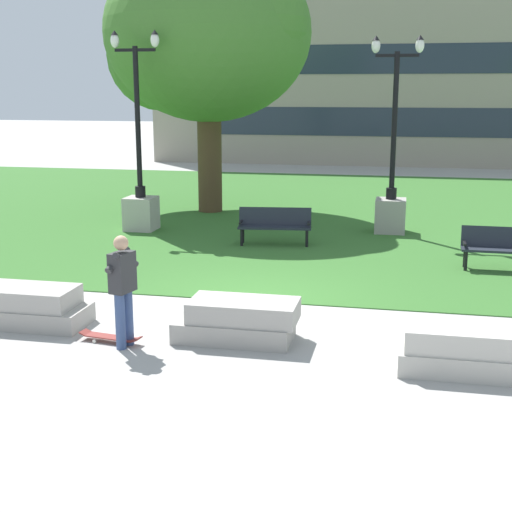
{
  "coord_description": "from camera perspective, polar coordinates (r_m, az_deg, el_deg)",
  "views": [
    {
      "loc": [
        2.69,
        -12.18,
        3.79
      ],
      "look_at": [
        0.42,
        -1.4,
        1.2
      ],
      "focal_mm": 50.0,
      "sensor_mm": 36.0,
      "label": 1
    }
  ],
  "objects": [
    {
      "name": "person_skateboarder",
      "position": [
        10.71,
        -10.61,
        -2.22
      ],
      "size": [
        0.35,
        0.56,
        1.71
      ],
      "color": "#384C7A",
      "rests_on": "ground"
    },
    {
      "name": "concrete_block_left",
      "position": [
        11.01,
        -1.41,
        -5.21
      ],
      "size": [
        1.88,
        0.9,
        0.64
      ],
      "color": "#9E9991",
      "rests_on": "ground"
    },
    {
      "name": "ground_plane",
      "position": [
        13.03,
        -0.54,
        -3.67
      ],
      "size": [
        140.0,
        140.0,
        0.0
      ],
      "primitive_type": "plane",
      "color": "#A3A09B"
    },
    {
      "name": "tree_near_right",
      "position": [
        22.44,
        -4.05,
        17.18
      ],
      "size": [
        6.53,
        6.21,
        8.05
      ],
      "color": "#4C3823",
      "rests_on": "grass_lawn"
    },
    {
      "name": "concrete_block_center",
      "position": [
        12.28,
        -17.66,
        -3.89
      ],
      "size": [
        1.84,
        0.9,
        0.64
      ],
      "color": "#9E9991",
      "rests_on": "ground"
    },
    {
      "name": "concrete_block_right",
      "position": [
        10.23,
        16.44,
        -7.24
      ],
      "size": [
        1.8,
        0.9,
        0.64
      ],
      "color": "#B2ADA3",
      "rests_on": "ground"
    },
    {
      "name": "lamp_post_center",
      "position": [
        19.4,
        10.77,
        4.88
      ],
      "size": [
        1.32,
        0.8,
        5.1
      ],
      "color": "gray",
      "rests_on": "grass_lawn"
    },
    {
      "name": "park_bench_near_right",
      "position": [
        17.66,
        1.51,
        2.61
      ],
      "size": [
        1.85,
        0.75,
        0.9
      ],
      "color": "#1E232D",
      "rests_on": "grass_lawn"
    },
    {
      "name": "lamp_post_right",
      "position": [
        19.65,
        -9.24,
        5.12
      ],
      "size": [
        1.32,
        0.8,
        5.25
      ],
      "color": "#ADA89E",
      "rests_on": "grass_lawn"
    },
    {
      "name": "building_facade_distant",
      "position": [
        36.7,
        10.74,
        14.32
      ],
      "size": [
        24.43,
        1.03,
        9.28
      ],
      "color": "gray",
      "rests_on": "ground"
    },
    {
      "name": "skateboard",
      "position": [
        11.19,
        -11.56,
        -6.37
      ],
      "size": [
        1.04,
        0.35,
        0.14
      ],
      "color": "maroon",
      "rests_on": "ground"
    },
    {
      "name": "park_bench_near_left",
      "position": [
        16.03,
        19.29,
        0.77
      ],
      "size": [
        1.8,
        0.54,
        0.9
      ],
      "color": "#1E232D",
      "rests_on": "grass_lawn"
    },
    {
      "name": "grass_lawn",
      "position": [
        22.66,
        4.91,
        3.58
      ],
      "size": [
        40.0,
        20.0,
        0.02
      ],
      "primitive_type": "cube",
      "color": "#336628",
      "rests_on": "ground"
    }
  ]
}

